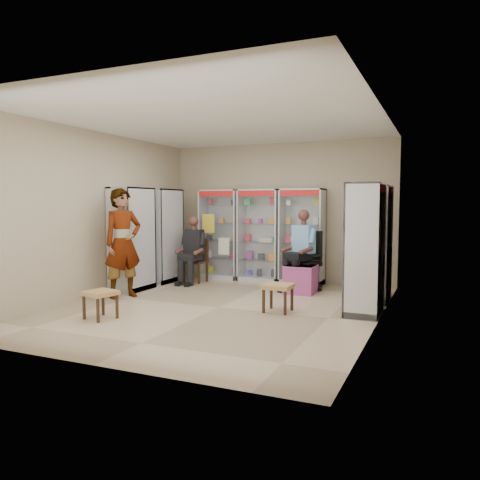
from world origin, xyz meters
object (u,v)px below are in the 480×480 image
at_px(office_chair, 305,260).
at_px(seated_shopkeeper, 304,252).
at_px(cabinet_right_near, 365,249).
at_px(wooden_chair, 195,261).
at_px(cabinet_left_far, 163,236).
at_px(woven_stool_a, 278,298).
at_px(cabinet_back_left, 221,234).
at_px(woven_stool_b, 101,305).
at_px(cabinet_back_mid, 260,235).
at_px(cabinet_left_near, 132,239).
at_px(standing_man, 123,243).
at_px(cabinet_right_far, 375,243).
at_px(pink_trunk, 300,279).
at_px(cabinet_back_right, 302,237).

relative_size(office_chair, seated_shopkeeper, 0.79).
bearing_deg(cabinet_right_near, wooden_chair, 68.36).
distance_m(cabinet_left_far, woven_stool_a, 3.72).
distance_m(cabinet_back_left, office_chair, 2.26).
bearing_deg(woven_stool_a, woven_stool_b, -146.64).
relative_size(cabinet_back_mid, cabinet_right_near, 1.00).
height_order(cabinet_left_near, standing_man, cabinet_left_near).
xyz_separation_m(cabinet_right_far, wooden_chair, (-3.78, 0.40, -0.53)).
distance_m(seated_shopkeeper, woven_stool_a, 2.06).
relative_size(cabinet_back_mid, cabinet_left_far, 1.00).
distance_m(woven_stool_b, standing_man, 1.77).
xyz_separation_m(cabinet_left_far, standing_man, (0.28, -1.74, -0.02)).
bearing_deg(pink_trunk, woven_stool_a, -86.20).
bearing_deg(cabinet_right_far, cabinet_back_right, 55.27).
bearing_deg(cabinet_right_near, cabinet_back_right, 36.16).
xyz_separation_m(cabinet_right_near, office_chair, (-1.40, 1.62, -0.42)).
bearing_deg(seated_shopkeeper, wooden_chair, -154.58).
height_order(pink_trunk, woven_stool_a, pink_trunk).
bearing_deg(cabinet_left_far, cabinet_back_left, 135.00).
height_order(cabinet_back_left, woven_stool_a, cabinet_back_left).
bearing_deg(cabinet_back_left, office_chair, -15.85).
distance_m(cabinet_right_far, office_chair, 1.55).
bearing_deg(woven_stool_b, cabinet_left_far, 106.94).
bearing_deg(cabinet_left_near, seated_shopkeeper, 114.18).
relative_size(woven_stool_a, woven_stool_b, 1.05).
height_order(cabinet_back_right, standing_man, cabinet_back_right).
distance_m(wooden_chair, seated_shopkeeper, 2.40).
bearing_deg(cabinet_left_far, cabinet_left_near, -0.00).
bearing_deg(standing_man, pink_trunk, -35.87).
distance_m(cabinet_right_near, seated_shopkeeper, 2.12).
xyz_separation_m(cabinet_left_near, standing_man, (0.28, -0.64, -0.02)).
distance_m(cabinet_left_near, woven_stool_b, 2.43).
relative_size(pink_trunk, woven_stool_a, 1.26).
bearing_deg(cabinet_back_mid, cabinet_back_left, 180.00).
height_order(seated_shopkeeper, woven_stool_b, seated_shopkeeper).
relative_size(cabinet_back_left, pink_trunk, 3.64).
bearing_deg(office_chair, wooden_chair, -153.38).
bearing_deg(cabinet_back_left, cabinet_back_mid, 0.00).
bearing_deg(cabinet_right_far, cabinet_right_near, -180.00).
relative_size(wooden_chair, woven_stool_b, 2.27).
bearing_deg(cabinet_back_mid, office_chair, -27.12).
relative_size(cabinet_left_far, wooden_chair, 2.13).
bearing_deg(cabinet_back_left, wooden_chair, -108.90).
distance_m(cabinet_back_left, seated_shopkeeper, 2.25).
distance_m(cabinet_left_near, wooden_chair, 1.56).
distance_m(cabinet_left_far, woven_stool_b, 3.42).
height_order(cabinet_back_right, woven_stool_a, cabinet_back_right).
distance_m(cabinet_back_left, woven_stool_b, 4.19).
distance_m(cabinet_right_far, cabinet_right_near, 1.10).
distance_m(wooden_chair, woven_stool_a, 3.18).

